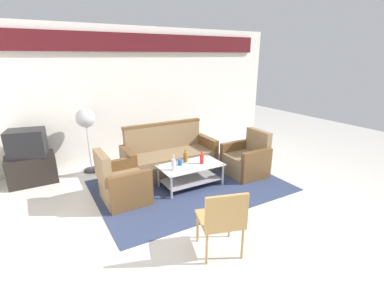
{
  "coord_description": "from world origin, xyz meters",
  "views": [
    {
      "loc": [
        -2.31,
        -3.0,
        2.22
      ],
      "look_at": [
        -0.06,
        0.88,
        0.65
      ],
      "focal_mm": 26.28,
      "sensor_mm": 36.0,
      "label": 1
    }
  ],
  "objects_px": {
    "couch": "(169,158)",
    "television": "(27,143)",
    "bottle_brown": "(185,157)",
    "bottle_clear": "(174,164)",
    "wicker_chair": "(222,218)",
    "coffee_table": "(191,172)",
    "armchair_right": "(246,160)",
    "bottle_red": "(202,159)",
    "pedestal_fan": "(86,122)",
    "cup": "(180,162)",
    "armchair_left": "(122,184)",
    "tv_stand": "(32,169)"
  },
  "relations": [
    {
      "from": "armchair_right",
      "to": "couch",
      "type": "bearing_deg",
      "value": 57.23
    },
    {
      "from": "couch",
      "to": "wicker_chair",
      "type": "relative_size",
      "value": 2.15
    },
    {
      "from": "bottle_clear",
      "to": "pedestal_fan",
      "type": "distance_m",
      "value": 2.04
    },
    {
      "from": "armchair_right",
      "to": "coffee_table",
      "type": "xyz_separation_m",
      "value": [
        -1.21,
        0.07,
        -0.02
      ]
    },
    {
      "from": "bottle_red",
      "to": "armchair_right",
      "type": "bearing_deg",
      "value": -1.84
    },
    {
      "from": "armchair_right",
      "to": "bottle_brown",
      "type": "height_order",
      "value": "armchair_right"
    },
    {
      "from": "bottle_clear",
      "to": "pedestal_fan",
      "type": "bearing_deg",
      "value": 121.03
    },
    {
      "from": "armchair_right",
      "to": "coffee_table",
      "type": "relative_size",
      "value": 0.77
    },
    {
      "from": "couch",
      "to": "bottle_brown",
      "type": "height_order",
      "value": "couch"
    },
    {
      "from": "bottle_red",
      "to": "couch",
      "type": "bearing_deg",
      "value": 107.34
    },
    {
      "from": "couch",
      "to": "bottle_clear",
      "type": "distance_m",
      "value": 0.9
    },
    {
      "from": "couch",
      "to": "wicker_chair",
      "type": "height_order",
      "value": "couch"
    },
    {
      "from": "bottle_brown",
      "to": "bottle_clear",
      "type": "bearing_deg",
      "value": -146.19
    },
    {
      "from": "armchair_left",
      "to": "wicker_chair",
      "type": "height_order",
      "value": "armchair_left"
    },
    {
      "from": "coffee_table",
      "to": "bottle_brown",
      "type": "height_order",
      "value": "bottle_brown"
    },
    {
      "from": "bottle_brown",
      "to": "television",
      "type": "relative_size",
      "value": 0.33
    },
    {
      "from": "bottle_red",
      "to": "cup",
      "type": "relative_size",
      "value": 2.31
    },
    {
      "from": "armchair_right",
      "to": "television",
      "type": "relative_size",
      "value": 1.26
    },
    {
      "from": "wicker_chair",
      "to": "couch",
      "type": "bearing_deg",
      "value": 94.74
    },
    {
      "from": "couch",
      "to": "television",
      "type": "height_order",
      "value": "television"
    },
    {
      "from": "tv_stand",
      "to": "cup",
      "type": "bearing_deg",
      "value": -33.54
    },
    {
      "from": "television",
      "to": "wicker_chair",
      "type": "height_order",
      "value": "television"
    },
    {
      "from": "cup",
      "to": "couch",
      "type": "bearing_deg",
      "value": 80.54
    },
    {
      "from": "bottle_brown",
      "to": "armchair_right",
      "type": "bearing_deg",
      "value": -11.67
    },
    {
      "from": "couch",
      "to": "television",
      "type": "relative_size",
      "value": 2.67
    },
    {
      "from": "armchair_left",
      "to": "coffee_table",
      "type": "height_order",
      "value": "armchair_left"
    },
    {
      "from": "couch",
      "to": "television",
      "type": "distance_m",
      "value": 2.55
    },
    {
      "from": "bottle_clear",
      "to": "cup",
      "type": "distance_m",
      "value": 0.25
    },
    {
      "from": "armchair_left",
      "to": "armchair_right",
      "type": "xyz_separation_m",
      "value": [
        2.41,
        -0.16,
        0.0
      ]
    },
    {
      "from": "bottle_red",
      "to": "television",
      "type": "bearing_deg",
      "value": 148.1
    },
    {
      "from": "armchair_right",
      "to": "tv_stand",
      "type": "height_order",
      "value": "armchair_right"
    },
    {
      "from": "wicker_chair",
      "to": "tv_stand",
      "type": "bearing_deg",
      "value": 135.58
    },
    {
      "from": "coffee_table",
      "to": "cup",
      "type": "distance_m",
      "value": 0.27
    },
    {
      "from": "cup",
      "to": "tv_stand",
      "type": "height_order",
      "value": "tv_stand"
    },
    {
      "from": "bottle_red",
      "to": "wicker_chair",
      "type": "bearing_deg",
      "value": -115.0
    },
    {
      "from": "couch",
      "to": "coffee_table",
      "type": "relative_size",
      "value": 1.64
    },
    {
      "from": "armchair_left",
      "to": "television",
      "type": "relative_size",
      "value": 1.26
    },
    {
      "from": "armchair_left",
      "to": "armchair_right",
      "type": "distance_m",
      "value": 2.42
    },
    {
      "from": "television",
      "to": "pedestal_fan",
      "type": "distance_m",
      "value": 1.07
    },
    {
      "from": "coffee_table",
      "to": "cup",
      "type": "relative_size",
      "value": 11.0
    },
    {
      "from": "couch",
      "to": "bottle_red",
      "type": "bearing_deg",
      "value": 107.98
    },
    {
      "from": "pedestal_fan",
      "to": "bottle_clear",
      "type": "bearing_deg",
      "value": -58.97
    },
    {
      "from": "cup",
      "to": "wicker_chair",
      "type": "bearing_deg",
      "value": -103.37
    },
    {
      "from": "bottle_clear",
      "to": "pedestal_fan",
      "type": "relative_size",
      "value": 0.21
    },
    {
      "from": "cup",
      "to": "television",
      "type": "bearing_deg",
      "value": 146.41
    },
    {
      "from": "bottle_clear",
      "to": "wicker_chair",
      "type": "distance_m",
      "value": 1.72
    },
    {
      "from": "armchair_right",
      "to": "coffee_table",
      "type": "distance_m",
      "value": 1.21
    },
    {
      "from": "television",
      "to": "coffee_table",
      "type": "bearing_deg",
      "value": 158.24
    },
    {
      "from": "tv_stand",
      "to": "pedestal_fan",
      "type": "relative_size",
      "value": 0.63
    },
    {
      "from": "coffee_table",
      "to": "wicker_chair",
      "type": "distance_m",
      "value": 1.88
    }
  ]
}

